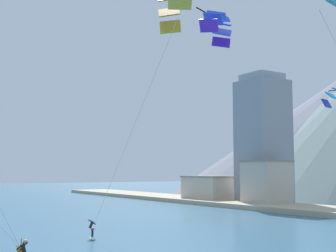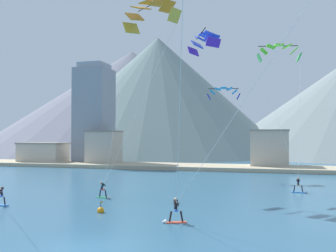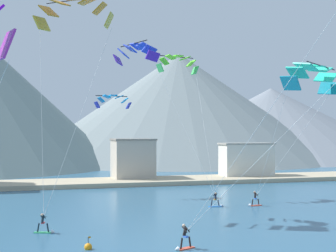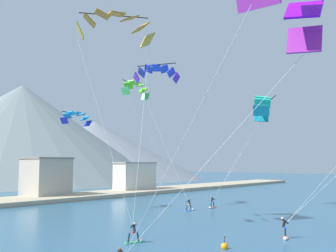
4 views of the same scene
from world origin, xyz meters
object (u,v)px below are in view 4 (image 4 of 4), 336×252
kitesurfer_near_trail (285,232)px  parafoil_kite_mid_center (136,89)px  kitesurfer_near_lead (212,205)px  kitesurfer_far_left (136,236)px  kitesurfer_mid_center (190,207)px  race_marker_buoy (225,247)px  parafoil_kite_far_left (116,25)px  parafoil_kite_distant_high_outer (156,72)px  parafoil_kite_distant_low_drift (76,117)px  parafoil_kite_near_lead (262,106)px

kitesurfer_near_trail → parafoil_kite_mid_center: (7.40, 25.52, 16.58)m
kitesurfer_near_lead → kitesurfer_far_left: (-22.79, -8.46, 0.01)m
kitesurfer_mid_center → kitesurfer_far_left: bearing=-154.2°
parafoil_kite_mid_center → race_marker_buoy: parafoil_kite_mid_center is taller
parafoil_kite_far_left → parafoil_kite_distant_high_outer: (6.11, 0.09, -3.67)m
parafoil_kite_distant_low_drift → parafoil_kite_mid_center: bearing=-25.2°
parafoil_kite_mid_center → kitesurfer_near_lead: bearing=-55.1°
kitesurfer_near_lead → kitesurfer_near_trail: kitesurfer_near_trail is taller
kitesurfer_near_lead → parafoil_kite_mid_center: size_ratio=0.11×
kitesurfer_near_trail → parafoil_kite_mid_center: size_ratio=0.11×
parafoil_kite_distant_high_outer → race_marker_buoy: 21.25m
kitesurfer_mid_center → race_marker_buoy: size_ratio=1.73×
kitesurfer_mid_center → race_marker_buoy: bearing=-135.8°
kitesurfer_near_trail → parafoil_kite_distant_high_outer: size_ratio=0.38×
kitesurfer_near_trail → race_marker_buoy: size_ratio=1.77×
kitesurfer_mid_center → race_marker_buoy: (-15.82, -15.38, -0.33)m
parafoil_kite_distant_low_drift → kitesurfer_near_lead: bearing=-41.9°
kitesurfer_far_left → kitesurfer_mid_center: bearing=25.8°
parafoil_kite_mid_center → parafoil_kite_distant_low_drift: size_ratio=3.42×
kitesurfer_near_lead → race_marker_buoy: bearing=-143.4°
parafoil_kite_near_lead → parafoil_kite_mid_center: (-9.63, 15.21, 3.05)m
kitesurfer_near_lead → parafoil_kite_distant_high_outer: parafoil_kite_distant_high_outer is taller
kitesurfer_mid_center → parafoil_kite_far_left: parafoil_kite_far_left is taller
parafoil_kite_far_left → race_marker_buoy: bearing=-89.5°
kitesurfer_far_left → race_marker_buoy: bearing=-66.5°
race_marker_buoy → kitesurfer_mid_center: bearing=44.2°
parafoil_kite_near_lead → parafoil_kite_mid_center: 18.26m
parafoil_kite_far_left → parafoil_kite_distant_high_outer: parafoil_kite_far_left is taller
parafoil_kite_near_lead → race_marker_buoy: size_ratio=13.72×
kitesurfer_near_lead → parafoil_kite_mid_center: bearing=124.9°
parafoil_kite_far_left → kitesurfer_mid_center: bearing=10.9°
parafoil_kite_mid_center → parafoil_kite_distant_low_drift: 9.74m
kitesurfer_far_left → parafoil_kite_distant_high_outer: size_ratio=0.38×
parafoil_kite_distant_high_outer → parafoil_kite_distant_low_drift: bearing=89.8°
kitesurfer_near_lead → parafoil_kite_far_left: parafoil_kite_far_left is taller
parafoil_kite_near_lead → parafoil_kite_far_left: bearing=170.8°
kitesurfer_far_left → parafoil_kite_distant_low_drift: (8.84, 20.99, 12.04)m
kitesurfer_mid_center → parafoil_kite_near_lead: 17.05m
kitesurfer_near_lead → parafoil_kite_near_lead: 15.40m
kitesurfer_mid_center → race_marker_buoy: 22.07m
kitesurfer_near_lead → parafoil_kite_distant_low_drift: bearing=138.1°
kitesurfer_mid_center → parafoil_kite_near_lead: (7.64, -6.87, 13.60)m
kitesurfer_near_trail → parafoil_kite_mid_center: bearing=73.8°
parafoil_kite_distant_high_outer → kitesurfer_mid_center: bearing=16.8°
kitesurfer_near_trail → parafoil_kite_distant_low_drift: bearing=90.7°
parafoil_kite_near_lead → parafoil_kite_distant_low_drift: bearing=132.7°
race_marker_buoy → kitesurfer_near_trail: bearing=-15.6°
parafoil_kite_distant_high_outer → parafoil_kite_near_lead: bearing=-12.6°
parafoil_kite_distant_high_outer → race_marker_buoy: size_ratio=4.62×
kitesurfer_near_lead → parafoil_kite_mid_center: parafoil_kite_mid_center is taller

